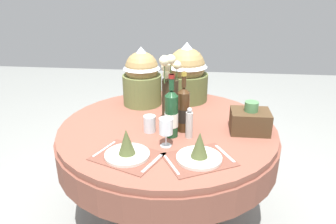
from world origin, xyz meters
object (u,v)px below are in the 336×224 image
at_px(gift_tub_back_left, 142,75).
at_px(place_setting_right, 199,152).
at_px(wine_bottle_left, 183,109).
at_px(pepper_mill, 189,124).
at_px(dining_table, 167,144).
at_px(wine_bottle_centre, 171,113).
at_px(wine_glass_right, 166,127).
at_px(woven_basket_side_right, 250,120).
at_px(gift_tub_back_centre, 186,71).
at_px(tumbler_near_left, 150,124).
at_px(flower_vase, 170,92).
at_px(place_setting_left, 127,149).

bearing_deg(gift_tub_back_left, place_setting_right, -60.65).
xyz_separation_m(wine_bottle_left, pepper_mill, (0.04, -0.09, -0.05)).
relative_size(dining_table, wine_bottle_centre, 3.69).
xyz_separation_m(place_setting_right, wine_bottle_centre, (-0.17, 0.26, 0.10)).
relative_size(wine_bottle_centre, wine_glass_right, 2.26).
bearing_deg(wine_glass_right, wine_bottle_centre, 82.00).
distance_m(dining_table, gift_tub_back_left, 0.57).
bearing_deg(woven_basket_side_right, wine_glass_right, -153.97).
distance_m(place_setting_right, wine_glass_right, 0.24).
distance_m(wine_bottle_left, gift_tub_back_centre, 0.57).
height_order(wine_glass_right, tumbler_near_left, wine_glass_right).
distance_m(dining_table, woven_basket_side_right, 0.55).
relative_size(place_setting_right, flower_vase, 0.92).
bearing_deg(wine_bottle_left, wine_glass_right, -112.04).
bearing_deg(place_setting_right, wine_bottle_left, 107.01).
bearing_deg(tumbler_near_left, dining_table, 44.14).
xyz_separation_m(place_setting_left, place_setting_right, (0.38, 0.01, 0.00)).
xyz_separation_m(flower_vase, pepper_mill, (0.14, -0.24, -0.11)).
bearing_deg(place_setting_left, gift_tub_back_left, 94.21).
distance_m(flower_vase, gift_tub_back_left, 0.37).
bearing_deg(pepper_mill, dining_table, 133.51).
distance_m(place_setting_left, wine_bottle_left, 0.45).
relative_size(place_setting_left, tumbler_near_left, 4.00).
distance_m(place_setting_right, wine_bottle_left, 0.37).
distance_m(wine_glass_right, gift_tub_back_centre, 0.78).
xyz_separation_m(flower_vase, gift_tub_back_centre, (0.09, 0.41, 0.03)).
bearing_deg(pepper_mill, gift_tub_back_centre, 94.66).
distance_m(gift_tub_back_left, woven_basket_side_right, 0.86).
xyz_separation_m(place_setting_right, wine_bottle_left, (-0.10, 0.34, 0.10)).
relative_size(wine_bottle_left, gift_tub_back_left, 0.87).
bearing_deg(flower_vase, pepper_mill, -59.65).
height_order(flower_vase, tumbler_near_left, flower_vase).
distance_m(place_setting_left, gift_tub_back_centre, 0.97).
bearing_deg(gift_tub_back_left, gift_tub_back_centre, 21.06).
bearing_deg(wine_bottle_left, place_setting_right, -72.99).
bearing_deg(gift_tub_back_centre, place_setting_left, -106.13).
distance_m(wine_bottle_left, gift_tub_back_left, 0.56).
bearing_deg(flower_vase, tumbler_near_left, -120.31).
height_order(wine_bottle_centre, wine_glass_right, wine_bottle_centre).
distance_m(wine_glass_right, woven_basket_side_right, 0.55).
relative_size(place_setting_right, wine_bottle_left, 1.12).
relative_size(dining_table, flower_vase, 3.08).
xyz_separation_m(place_setting_right, wine_glass_right, (-0.19, 0.13, 0.07)).
bearing_deg(gift_tub_back_left, woven_basket_side_right, -28.64).
relative_size(place_setting_left, wine_bottle_left, 1.10).
xyz_separation_m(tumbler_near_left, pepper_mill, (0.25, -0.06, 0.04)).
height_order(wine_bottle_left, wine_glass_right, wine_bottle_left).
height_order(dining_table, tumbler_near_left, tumbler_near_left).
bearing_deg(place_setting_left, wine_bottle_left, 51.69).
relative_size(wine_bottle_left, gift_tub_back_centre, 0.84).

